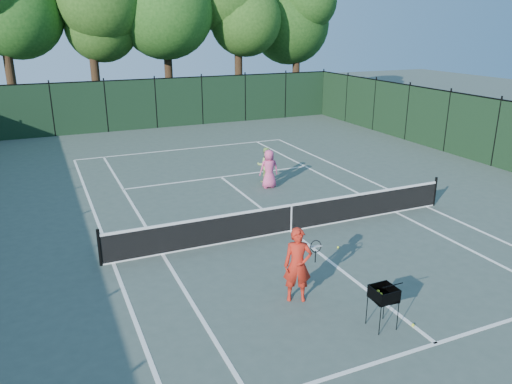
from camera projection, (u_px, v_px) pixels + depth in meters
name	position (u px, v px, depth m)	size (l,w,h in m)	color
ground	(291.00, 231.00, 15.76)	(90.00, 90.00, 0.00)	#425048
sideline_doubles_left	(113.00, 263.00, 13.65)	(0.10, 23.77, 0.01)	white
sideline_doubles_right	(426.00, 206.00, 17.86)	(0.10, 23.77, 0.01)	white
sideline_singles_left	(163.00, 254.00, 14.17)	(0.10, 23.77, 0.01)	white
sideline_singles_right	(396.00, 212.00, 17.34)	(0.10, 23.77, 0.01)	white
baseline_far	(185.00, 149.00, 26.04)	(10.97, 0.10, 0.01)	white
service_line_near	(436.00, 344.00, 10.21)	(8.23, 0.10, 0.01)	white
service_line_far	(221.00, 177.00, 21.30)	(8.23, 0.10, 0.01)	white
center_service_line	(291.00, 231.00, 15.75)	(0.10, 12.80, 0.01)	white
tennis_net	(291.00, 217.00, 15.60)	(11.69, 0.09, 1.06)	black
fence_far	(156.00, 104.00, 30.86)	(24.00, 0.05, 3.00)	black
tree_5	(298.00, 2.00, 37.03)	(5.80, 5.80, 12.23)	black
coach	(298.00, 265.00, 11.57)	(1.10, 0.67, 1.81)	red
player_pink	(269.00, 169.00, 19.71)	(0.81, 0.59, 1.54)	#DC4D85
player_green	(265.00, 165.00, 20.43)	(0.81, 0.70, 1.46)	#93BB5D
ball_hopper	(384.00, 294.00, 10.53)	(0.54, 0.54, 0.96)	black
loose_ball_near_cart	(413.00, 325.00, 10.79)	(0.07, 0.07, 0.07)	#C9DC2D
loose_ball_midcourt	(338.00, 247.00, 14.53)	(0.07, 0.07, 0.07)	#BBDA2C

